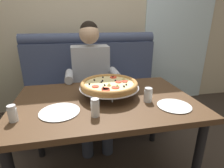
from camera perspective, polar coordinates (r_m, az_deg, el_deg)
The scene contains 12 objects.
back_wall_with_window at distance 2.67m, azimuth -8.19°, elevation 22.23°, with size 6.00×0.12×2.80m, color beige.
window_panel at distance 3.04m, azimuth 21.35°, elevation 20.84°, with size 1.10×0.02×2.80m, color white.
booth_bench at distance 2.27m, azimuth -5.94°, elevation -3.09°, with size 1.70×0.78×1.13m.
dining_table at distance 1.37m, azimuth -2.20°, elevation -8.09°, with size 1.32×0.85×0.72m.
diner_main at distance 1.91m, azimuth -6.56°, elevation 2.41°, with size 0.54×0.64×1.27m.
pizza at distance 1.35m, azimuth -0.90°, elevation -0.19°, with size 0.46×0.46×0.13m.
shaker_parmesan at distance 1.18m, azimuth -29.35°, elevation -8.59°, with size 0.05×0.05×0.10m.
shaker_oregano at distance 1.09m, azimuth -5.44°, elevation -7.96°, with size 0.05×0.05×0.11m.
shaker_pepper_flakes at distance 1.30m, azimuth 11.54°, elevation -3.76°, with size 0.06×0.06×0.10m.
plate_near_left at distance 1.29m, azimuth 19.43°, elevation -6.38°, with size 0.23×0.23×0.02m.
plate_near_right at distance 1.19m, azimuth -16.55°, elevation -8.26°, with size 0.26×0.26×0.02m.
patio_chair at distance 3.77m, azimuth 14.94°, elevation 7.54°, with size 0.40×0.40×0.86m.
Camera 1 is at (-0.20, -1.19, 1.27)m, focal length 28.38 mm.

